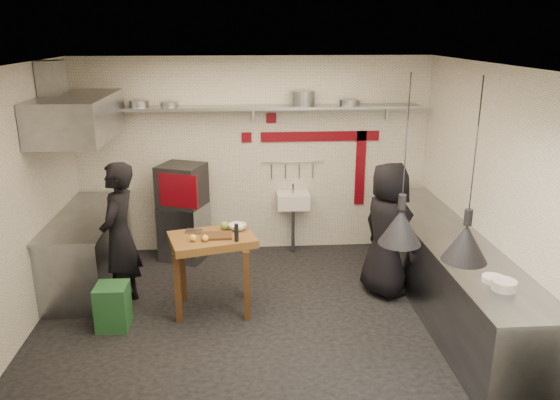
{
  "coord_description": "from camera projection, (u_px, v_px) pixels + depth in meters",
  "views": [
    {
      "loc": [
        -0.18,
        -5.55,
        3.14
      ],
      "look_at": [
        0.25,
        0.3,
        1.3
      ],
      "focal_mm": 35.0,
      "sensor_mm": 36.0,
      "label": 1
    }
  ],
  "objects": [
    {
      "name": "floor",
      "position": [
        261.0,
        317.0,
        6.23
      ],
      "size": [
        5.0,
        5.0,
        0.0
      ],
      "primitive_type": "plane",
      "color": "black",
      "rests_on": "ground"
    },
    {
      "name": "ceiling",
      "position": [
        257.0,
        65.0,
        5.4
      ],
      "size": [
        5.0,
        5.0,
        0.0
      ],
      "primitive_type": "plane",
      "color": "silver",
      "rests_on": "floor"
    },
    {
      "name": "wall_back",
      "position": [
        254.0,
        156.0,
        7.81
      ],
      "size": [
        5.0,
        0.04,
        2.8
      ],
      "primitive_type": "cube",
      "color": "silver",
      "rests_on": "floor"
    },
    {
      "name": "wall_front",
      "position": [
        270.0,
        289.0,
        3.82
      ],
      "size": [
        5.0,
        0.04,
        2.8
      ],
      "primitive_type": "cube",
      "color": "silver",
      "rests_on": "floor"
    },
    {
      "name": "wall_left",
      "position": [
        18.0,
        205.0,
        5.64
      ],
      "size": [
        0.04,
        4.2,
        2.8
      ],
      "primitive_type": "cube",
      "color": "silver",
      "rests_on": "floor"
    },
    {
      "name": "wall_right",
      "position": [
        486.0,
        195.0,
        5.99
      ],
      "size": [
        0.04,
        4.2,
        2.8
      ],
      "primitive_type": "cube",
      "color": "silver",
      "rests_on": "floor"
    },
    {
      "name": "red_band_horiz",
      "position": [
        320.0,
        136.0,
        7.78
      ],
      "size": [
        1.7,
        0.02,
        0.14
      ],
      "primitive_type": "cube",
      "color": "#620610",
      "rests_on": "wall_back"
    },
    {
      "name": "red_band_vert",
      "position": [
        360.0,
        168.0,
        7.96
      ],
      "size": [
        0.14,
        0.02,
        1.1
      ],
      "primitive_type": "cube",
      "color": "#620610",
      "rests_on": "wall_back"
    },
    {
      "name": "red_tile_a",
      "position": [
        271.0,
        118.0,
        7.65
      ],
      "size": [
        0.14,
        0.02,
        0.14
      ],
      "primitive_type": "cube",
      "color": "#620610",
      "rests_on": "wall_back"
    },
    {
      "name": "red_tile_b",
      "position": [
        247.0,
        137.0,
        7.71
      ],
      "size": [
        0.14,
        0.02,
        0.14
      ],
      "primitive_type": "cube",
      "color": "#620610",
      "rests_on": "wall_back"
    },
    {
      "name": "back_shelf",
      "position": [
        254.0,
        108.0,
        7.43
      ],
      "size": [
        4.6,
        0.34,
        0.04
      ],
      "primitive_type": "cube",
      "color": "slate",
      "rests_on": "wall_back"
    },
    {
      "name": "shelf_bracket_left",
      "position": [
        115.0,
        115.0,
        7.47
      ],
      "size": [
        0.04,
        0.06,
        0.24
      ],
      "primitive_type": "cube",
      "color": "slate",
      "rests_on": "wall_back"
    },
    {
      "name": "shelf_bracket_mid",
      "position": [
        253.0,
        113.0,
        7.6
      ],
      "size": [
        0.04,
        0.06,
        0.24
      ],
      "primitive_type": "cube",
      "color": "slate",
      "rests_on": "wall_back"
    },
    {
      "name": "shelf_bracket_right",
      "position": [
        387.0,
        112.0,
        7.73
      ],
      "size": [
        0.04,
        0.06,
        0.24
      ],
      "primitive_type": "cube",
      "color": "slate",
      "rests_on": "wall_back"
    },
    {
      "name": "pan_far_left",
      "position": [
        139.0,
        104.0,
        7.3
      ],
      "size": [
        0.28,
        0.28,
        0.09
      ],
      "primitive_type": "cylinder",
      "rotation": [
        0.0,
        0.0,
        0.09
      ],
      "color": "slate",
      "rests_on": "back_shelf"
    },
    {
      "name": "pan_mid_left",
      "position": [
        169.0,
        104.0,
        7.33
      ],
      "size": [
        0.29,
        0.29,
        0.07
      ],
      "primitive_type": "cylinder",
      "rotation": [
        0.0,
        0.0,
        0.29
      ],
      "color": "slate",
      "rests_on": "back_shelf"
    },
    {
      "name": "stock_pot",
      "position": [
        303.0,
        98.0,
        7.44
      ],
      "size": [
        0.35,
        0.35,
        0.2
      ],
      "primitive_type": "cylinder",
      "rotation": [
        0.0,
        0.0,
        -0.03
      ],
      "color": "slate",
      "rests_on": "back_shelf"
    },
    {
      "name": "pan_right",
      "position": [
        349.0,
        102.0,
        7.5
      ],
      "size": [
        0.32,
        0.32,
        0.08
      ],
      "primitive_type": "cylinder",
      "rotation": [
        0.0,
        0.0,
        0.09
      ],
      "color": "slate",
      "rests_on": "back_shelf"
    },
    {
      "name": "oven_stand",
      "position": [
        184.0,
        231.0,
        7.74
      ],
      "size": [
        0.75,
        0.72,
        0.8
      ],
      "primitive_type": "cube",
      "rotation": [
        0.0,
        0.0,
        -0.39
      ],
      "color": "slate",
      "rests_on": "floor"
    },
    {
      "name": "combi_oven",
      "position": [
        182.0,
        185.0,
        7.5
      ],
      "size": [
        0.73,
        0.71,
        0.58
      ],
      "primitive_type": "cube",
      "rotation": [
        0.0,
        0.0,
        -0.39
      ],
      "color": "black",
      "rests_on": "oven_stand"
    },
    {
      "name": "oven_door",
      "position": [
        178.0,
        191.0,
        7.24
      ],
      "size": [
        0.53,
        0.24,
        0.46
      ],
      "primitive_type": "cube",
      "rotation": [
        0.0,
        0.0,
        -0.39
      ],
      "color": "#620610",
      "rests_on": "combi_oven"
    },
    {
      "name": "oven_glass",
      "position": [
        183.0,
        191.0,
        7.24
      ],
      "size": [
        0.31,
        0.14,
        0.34
      ],
      "primitive_type": "cube",
      "rotation": [
        0.0,
        0.0,
        -0.39
      ],
      "color": "black",
      "rests_on": "oven_door"
    },
    {
      "name": "hand_sink",
      "position": [
        293.0,
        200.0,
        7.87
      ],
      "size": [
        0.46,
        0.34,
        0.22
      ],
      "primitive_type": "cube",
      "color": "silver",
      "rests_on": "wall_back"
    },
    {
      "name": "sink_tap",
      "position": [
        293.0,
        188.0,
        7.81
      ],
      "size": [
        0.03,
        0.03,
        0.14
      ],
      "primitive_type": "cylinder",
      "color": "slate",
      "rests_on": "hand_sink"
    },
    {
      "name": "sink_drain",
      "position": [
        293.0,
        230.0,
        7.96
      ],
      "size": [
        0.06,
        0.06,
        0.66
      ],
      "primitive_type": "cylinder",
      "color": "slate",
      "rests_on": "floor"
    },
    {
      "name": "utensil_rail",
      "position": [
        292.0,
        162.0,
        7.84
      ],
      "size": [
        0.9,
        0.02,
        0.02
      ],
      "primitive_type": "cylinder",
      "rotation": [
        0.0,
        1.57,
        0.0
      ],
      "color": "slate",
      "rests_on": "wall_back"
    },
    {
      "name": "counter_right",
      "position": [
        447.0,
        275.0,
        6.25
      ],
      "size": [
        0.7,
        3.8,
        0.9
      ],
      "primitive_type": "cube",
      "color": "slate",
      "rests_on": "floor"
    },
    {
      "name": "counter_right_top",
      "position": [
        451.0,
        237.0,
        6.11
      ],
      "size": [
        0.76,
        3.9,
        0.03
      ],
      "primitive_type": "cube",
      "color": "slate",
      "rests_on": "counter_right"
    },
    {
      "name": "plate_stack",
      "position": [
        504.0,
        285.0,
        4.83
      ],
      "size": [
        0.22,
        0.22,
        0.09
      ],
      "primitive_type": "cylinder",
      "rotation": [
        0.0,
        0.0,
        0.02
      ],
      "color": "silver",
      "rests_on": "counter_right_top"
    },
    {
      "name": "small_bowl_right",
      "position": [
        493.0,
        279.0,
        4.99
      ],
      "size": [
        0.27,
        0.27,
        0.05
      ],
      "primitive_type": "cylinder",
      "rotation": [
        0.0,
        0.0,
        0.35
      ],
      "color": "silver",
      "rests_on": "counter_right_top"
    },
    {
      "name": "counter_left",
      "position": [
        89.0,
        250.0,
        6.95
      ],
      "size": [
        0.7,
        1.9,
        0.9
      ],
      "primitive_type": "cube",
      "color": "slate",
      "rests_on": "floor"
    },
    {
      "name": "counter_left_top",
      "position": [
        85.0,
        216.0,
        6.81
      ],
      "size": [
        0.76,
        2.0,
        0.03
      ],
      "primitive_type": "cube",
      "color": "slate",
      "rests_on": "counter_left"
    },
    {
      "name": "extractor_hood",
      "position": [
        78.0,
        117.0,
        6.45
      ],
      "size": [
        0.78,
        1.6,
        0.5
      ],
      "primitive_type": "cube",
      "color": "slate",
      "rests_on": "ceiling"
    },
    {
      "name": "hood_duct",
      "position": [
        52.0,
        83.0,
        6.31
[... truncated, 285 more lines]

